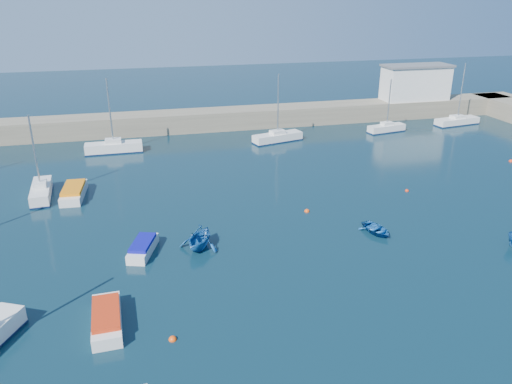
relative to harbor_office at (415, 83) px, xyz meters
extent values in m
plane|color=#0B2430|center=(-30.00, -46.00, -5.10)|extent=(220.00, 220.00, 0.00)
cube|color=#746B58|center=(-30.00, 0.00, -3.80)|extent=(96.00, 4.50, 2.60)
cube|color=silver|center=(0.00, 0.00, 0.00)|extent=(10.00, 4.00, 5.00)
cube|color=silver|center=(-51.58, -21.38, -4.54)|extent=(2.06, 6.04, 1.11)
cylinder|color=#B7BABC|center=(-51.58, -21.38, -0.57)|extent=(0.17, 0.17, 6.83)
cube|color=silver|center=(-45.10, -8.42, -4.50)|extent=(6.73, 1.92, 1.21)
cylinder|color=#B7BABC|center=(-45.10, -8.42, -0.03)|extent=(0.18, 0.18, 7.73)
cube|color=silver|center=(-24.50, -8.68, -4.56)|extent=(6.88, 3.49, 1.07)
cylinder|color=#B7BABC|center=(-24.50, -8.68, -0.22)|extent=(0.16, 0.16, 7.62)
cube|color=silver|center=(-8.46, -7.78, -4.60)|extent=(5.62, 2.45, 1.00)
cylinder|color=#B7BABC|center=(-8.46, -7.78, -0.97)|extent=(0.15, 0.15, 6.25)
cube|color=silver|center=(3.53, -6.54, -4.60)|extent=(7.05, 2.92, 1.00)
cylinder|color=#B7BABC|center=(3.53, -6.54, -0.16)|extent=(0.14, 0.14, 7.87)
cube|color=silver|center=(-45.00, -43.33, -4.72)|extent=(1.81, 4.74, 0.76)
cube|color=red|center=(-45.00, -43.33, -4.19)|extent=(1.68, 3.57, 0.29)
cube|color=silver|center=(-42.62, -34.89, -4.75)|extent=(2.56, 4.19, 0.71)
cube|color=#0C0C86|center=(-42.62, -34.89, -4.26)|extent=(2.18, 3.23, 0.26)
cube|color=silver|center=(-48.60, -22.10, -4.70)|extent=(2.21, 5.39, 0.79)
cube|color=orange|center=(-48.60, -22.10, -4.16)|extent=(2.02, 4.07, 0.30)
imported|color=#165198|center=(-24.13, -36.08, -4.79)|extent=(2.74, 3.38, 0.62)
imported|color=#165198|center=(-38.41, -35.22, -4.17)|extent=(4.38, 4.56, 1.85)
sphere|color=#E8460C|center=(-41.40, -45.57, -5.10)|extent=(0.47, 0.47, 0.47)
sphere|color=red|center=(-17.01, -28.44, -5.10)|extent=(0.38, 0.38, 0.38)
sphere|color=#E8460C|center=(-28.19, -30.72, -5.10)|extent=(0.47, 0.47, 0.47)
sphere|color=red|center=(-0.67, -23.08, -5.10)|extent=(0.48, 0.48, 0.48)
camera|label=1|loc=(-42.37, -68.94, 13.13)|focal=35.00mm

